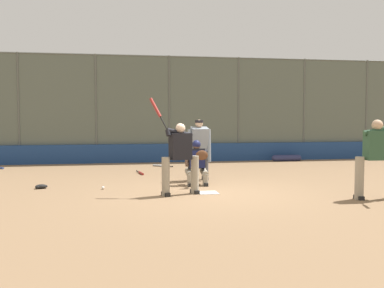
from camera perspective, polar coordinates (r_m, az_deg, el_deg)
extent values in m
plane|color=#846647|center=(10.20, 2.06, -6.23)|extent=(160.00, 160.00, 0.00)
cube|color=white|center=(10.20, 2.06, -6.20)|extent=(0.43, 0.43, 0.01)
cylinder|color=#515651|center=(19.79, 21.25, 4.11)|extent=(0.08, 0.08, 4.01)
cylinder|color=#515651|center=(18.54, 14.04, 4.29)|extent=(0.08, 0.08, 4.01)
cylinder|color=#515651|center=(17.61, 5.91, 4.43)|extent=(0.08, 0.08, 4.01)
cylinder|color=#515651|center=(17.07, -2.91, 4.47)|extent=(0.08, 0.08, 4.01)
cylinder|color=#515651|center=(16.95, -12.09, 4.40)|extent=(0.08, 0.08, 4.01)
cylinder|color=#515651|center=(17.26, -21.16, 4.22)|extent=(0.08, 0.08, 4.01)
cube|color=#515B51|center=(17.07, -2.91, 4.47)|extent=(21.72, 0.01, 4.01)
cylinder|color=#515651|center=(17.21, -2.94, 11.06)|extent=(21.72, 0.06, 0.06)
cube|color=navy|center=(17.02, -2.86, -1.13)|extent=(21.29, 0.18, 0.69)
cube|color=slate|center=(19.71, 1.61, -1.31)|extent=(15.20, 2.50, 0.12)
cube|color=slate|center=(18.89, 2.11, -1.04)|extent=(15.20, 0.55, 0.44)
cube|color=#B7BABC|center=(18.87, 2.11, -0.25)|extent=(15.20, 0.24, 0.08)
cube|color=slate|center=(19.41, 1.77, -0.44)|extent=(15.20, 0.55, 0.76)
cube|color=#B7BABC|center=(19.39, 1.77, 0.80)|extent=(15.20, 0.24, 0.08)
cube|color=slate|center=(19.94, 1.45, 0.13)|extent=(15.20, 0.55, 1.08)
cube|color=#B7BABC|center=(19.91, 1.45, 1.79)|extent=(15.20, 0.24, 0.08)
cube|color=slate|center=(20.47, 1.15, 0.66)|extent=(15.20, 0.55, 1.40)
cube|color=#B7BABC|center=(20.45, 1.15, 2.74)|extent=(15.20, 0.24, 0.08)
cylinder|color=gray|center=(10.07, 0.36, -3.92)|extent=(0.18, 0.18, 0.85)
cube|color=black|center=(10.12, 0.36, -6.08)|extent=(0.18, 0.30, 0.08)
cylinder|color=gray|center=(9.77, -3.36, -4.15)|extent=(0.18, 0.18, 0.85)
cube|color=black|center=(9.83, -3.35, -6.37)|extent=(0.18, 0.30, 0.08)
cube|color=black|center=(9.85, -1.48, -0.30)|extent=(0.51, 0.38, 0.58)
sphere|color=beige|center=(9.83, -1.48, 2.02)|extent=(0.22, 0.22, 0.22)
cylinder|color=black|center=(9.86, -1.57, 1.45)|extent=(0.60, 0.21, 0.22)
cylinder|color=black|center=(9.74, -3.06, 1.42)|extent=(0.15, 0.17, 0.16)
sphere|color=black|center=(9.76, -3.15, 1.78)|extent=(0.04, 0.04, 0.04)
cylinder|color=black|center=(9.81, -3.60, 2.64)|extent=(0.18, 0.16, 0.30)
cylinder|color=maroon|center=(9.93, -4.66, 4.63)|extent=(0.28, 0.25, 0.44)
cylinder|color=gray|center=(11.20, 1.72, -4.60)|extent=(0.15, 0.15, 0.29)
cylinder|color=gray|center=(11.36, 1.56, -3.64)|extent=(0.18, 0.44, 0.22)
cube|color=black|center=(11.21, 1.72, -5.13)|extent=(0.11, 0.26, 0.08)
cylinder|color=gray|center=(11.14, -0.25, -4.64)|extent=(0.15, 0.15, 0.29)
cylinder|color=gray|center=(11.30, -0.38, -3.68)|extent=(0.18, 0.44, 0.22)
cube|color=black|center=(11.15, -0.25, -5.18)|extent=(0.11, 0.26, 0.08)
cube|color=black|center=(11.33, 0.56, -1.89)|extent=(0.43, 0.35, 0.52)
cube|color=#191E47|center=(11.19, 0.67, -1.96)|extent=(0.38, 0.14, 0.43)
sphere|color=brown|center=(11.31, 0.56, -0.23)|extent=(0.19, 0.19, 0.19)
sphere|color=#191E47|center=(11.30, 0.56, -0.06)|extent=(0.22, 0.22, 0.22)
cylinder|color=black|center=(11.12, 1.55, -1.16)|extent=(0.29, 0.50, 0.15)
ellipsoid|color=#56331E|center=(10.88, 1.26, -1.43)|extent=(0.30, 0.11, 0.24)
cylinder|color=brown|center=(11.29, -0.71, -1.78)|extent=(0.10, 0.30, 0.42)
cylinder|color=#4C4C51|center=(12.26, 1.68, -2.60)|extent=(0.17, 0.17, 0.84)
cube|color=black|center=(12.31, 1.68, -4.36)|extent=(0.14, 0.29, 0.08)
cylinder|color=#4C4C51|center=(12.15, -0.04, -2.66)|extent=(0.17, 0.17, 0.84)
cube|color=black|center=(12.19, -0.04, -4.43)|extent=(0.14, 0.29, 0.08)
cube|color=gray|center=(12.09, 0.91, 0.71)|extent=(0.49, 0.45, 0.64)
sphere|color=tan|center=(12.08, 0.91, 2.62)|extent=(0.21, 0.21, 0.21)
cylinder|color=black|center=(12.08, 0.91, 2.89)|extent=(0.22, 0.22, 0.07)
cylinder|color=gray|center=(12.12, 2.18, -0.20)|extent=(0.12, 0.23, 0.89)
cylinder|color=gray|center=(11.97, -0.20, -0.24)|extent=(0.16, 0.24, 0.89)
cylinder|color=gray|center=(9.98, 20.48, -4.08)|extent=(0.19, 0.19, 0.89)
cube|color=black|center=(10.04, 20.43, -6.38)|extent=(0.12, 0.28, 0.08)
cube|color=#2D5138|center=(10.10, 22.42, -0.15)|extent=(0.49, 0.29, 0.61)
sphere|color=tan|center=(10.08, 22.47, 2.24)|extent=(0.23, 0.23, 0.23)
cylinder|color=#2D5138|center=(10.07, 22.55, 1.64)|extent=(0.63, 0.17, 0.23)
sphere|color=black|center=(15.20, -2.50, -2.87)|extent=(0.04, 0.04, 0.04)
cylinder|color=black|center=(15.29, -3.03, -2.83)|extent=(0.27, 0.23, 0.03)
cylinder|color=#B7BCC1|center=(15.51, -4.25, -2.75)|extent=(0.39, 0.35, 0.07)
sphere|color=black|center=(14.08, -7.02, -3.41)|extent=(0.04, 0.04, 0.04)
cylinder|color=black|center=(13.91, -6.86, -3.49)|extent=(0.08, 0.35, 0.03)
cylinder|color=maroon|center=(13.50, -6.49, -3.70)|extent=(0.14, 0.49, 0.07)
ellipsoid|color=black|center=(11.39, -18.58, -5.13)|extent=(0.29, 0.18, 0.10)
ellipsoid|color=black|center=(11.32, -19.05, -5.22)|extent=(0.10, 0.08, 0.08)
sphere|color=white|center=(10.89, -11.23, -5.48)|extent=(0.07, 0.07, 0.07)
cylinder|color=navy|center=(17.68, 11.92, -1.75)|extent=(0.96, 0.24, 0.24)
sphere|color=navy|center=(17.86, 13.35, -1.71)|extent=(0.24, 0.24, 0.24)
sphere|color=navy|center=(17.51, 10.45, -1.78)|extent=(0.24, 0.24, 0.24)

